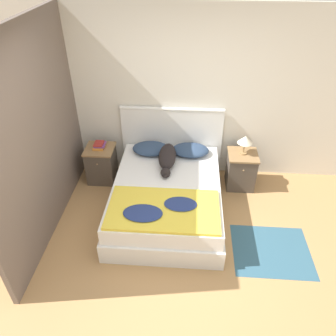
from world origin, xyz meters
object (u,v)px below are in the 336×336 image
Objects in this scene: nightstand_right at (241,170)px; pillow_left at (151,148)px; dog at (167,157)px; pillow_right at (191,150)px; table_lamp at (245,140)px; bed at (167,197)px; book_stack at (99,145)px; nightstand_left at (102,164)px.

pillow_left is (-1.38, 0.05, 0.29)m from nightstand_right.
pillow_right is at bearing 41.68° from dog.
table_lamp reaches higher than nightstand_right.
bed is at bearing -112.39° from pillow_right.
pillow_right is 0.81m from table_lamp.
pillow_right is (0.30, 0.73, 0.32)m from bed.
nightstand_right is at bearing -90.00° from table_lamp.
pillow_right is 1.38m from book_stack.
pillow_left reaches higher than nightstand_left.
nightstand_left is 1.96× the size of table_lamp.
dog is 3.62× the size of book_stack.
table_lamp is at bearing 13.25° from dog.
nightstand_left is at bearing -177.91° from pillow_right.
bed is 6.65× the size of table_lamp.
dog reaches higher than nightstand_right.
table_lamp is (2.15, -0.01, 0.19)m from book_stack.
table_lamp reaches higher than nightstand_left.
pillow_left is at bearing 178.72° from table_lamp.
dog is (-1.10, -0.24, 0.33)m from nightstand_right.
book_stack is (-0.00, 0.03, 0.32)m from nightstand_left.
bed is at bearing -32.13° from nightstand_left.
nightstand_right is 2.18m from book_stack.
pillow_right is 1.88× the size of table_lamp.
dog is 1.15m from table_lamp.
nightstand_left is at bearing 147.87° from bed.
book_stack reaches higher than pillow_left.
bed is 0.57m from dog.
nightstand_left is at bearing 167.08° from dog.
bed is 3.40× the size of nightstand_right.
dog reaches higher than nightstand_left.
bed is 1.34m from book_stack.
nightstand_right is (2.15, 0.00, 0.00)m from nightstand_left.
nightstand_left and nightstand_right have the same top height.
table_lamp is (2.15, 0.02, 0.51)m from nightstand_left.
nightstand_right is (1.08, 0.68, 0.04)m from bed.
pillow_left is 0.40m from dog.
table_lamp is (1.38, -0.03, 0.22)m from pillow_left.
pillow_left is 2.51× the size of book_stack.
book_stack is at bearing 179.71° from table_lamp.
bed is 8.85× the size of book_stack.
pillow_right is 2.51× the size of book_stack.
dog is at bearing -138.32° from pillow_right.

